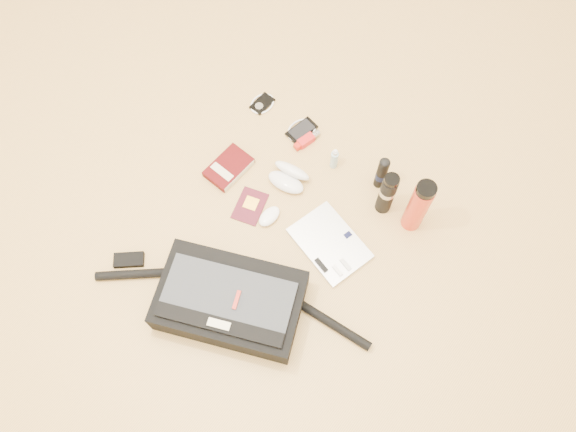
{
  "coord_description": "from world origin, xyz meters",
  "views": [
    {
      "loc": [
        0.53,
        -0.55,
        1.94
      ],
      "look_at": [
        -0.0,
        0.11,
        0.06
      ],
      "focal_mm": 35.0,
      "sensor_mm": 36.0,
      "label": 1
    }
  ],
  "objects_px": {
    "laptop": "(330,244)",
    "thermos_red": "(418,206)",
    "messenger_bag": "(229,301)",
    "thermos_black": "(387,193)",
    "book": "(229,168)"
  },
  "relations": [
    {
      "from": "messenger_bag",
      "to": "laptop",
      "type": "distance_m",
      "value": 0.43
    },
    {
      "from": "laptop",
      "to": "book",
      "type": "relative_size",
      "value": 1.75
    },
    {
      "from": "laptop",
      "to": "thermos_black",
      "type": "relative_size",
      "value": 1.41
    },
    {
      "from": "messenger_bag",
      "to": "thermos_black",
      "type": "relative_size",
      "value": 4.1
    },
    {
      "from": "messenger_bag",
      "to": "thermos_black",
      "type": "distance_m",
      "value": 0.69
    },
    {
      "from": "laptop",
      "to": "thermos_red",
      "type": "relative_size",
      "value": 1.13
    },
    {
      "from": "book",
      "to": "messenger_bag",
      "type": "bearing_deg",
      "value": -46.4
    },
    {
      "from": "laptop",
      "to": "thermos_red",
      "type": "xyz_separation_m",
      "value": [
        0.18,
        0.26,
        0.13
      ]
    },
    {
      "from": "laptop",
      "to": "book",
      "type": "distance_m",
      "value": 0.5
    },
    {
      "from": "laptop",
      "to": "thermos_black",
      "type": "xyz_separation_m",
      "value": [
        0.07,
        0.25,
        0.1
      ]
    },
    {
      "from": "book",
      "to": "thermos_red",
      "type": "bearing_deg",
      "value": 22.44
    },
    {
      "from": "messenger_bag",
      "to": "thermos_red",
      "type": "distance_m",
      "value": 0.74
    },
    {
      "from": "messenger_bag",
      "to": "book",
      "type": "height_order",
      "value": "messenger_bag"
    },
    {
      "from": "laptop",
      "to": "thermos_red",
      "type": "distance_m",
      "value": 0.35
    },
    {
      "from": "messenger_bag",
      "to": "book",
      "type": "relative_size",
      "value": 5.1
    }
  ]
}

